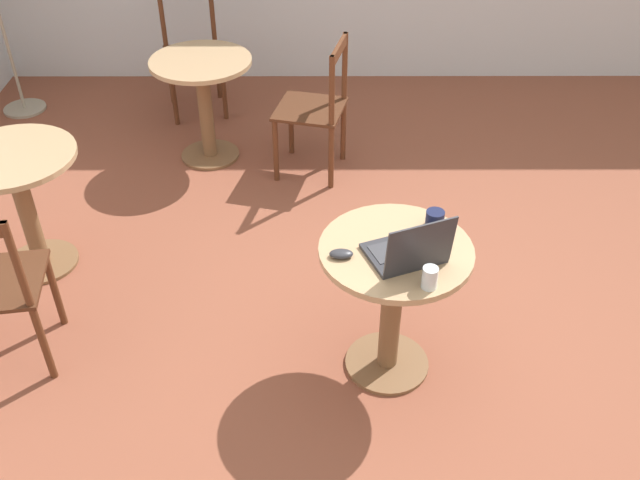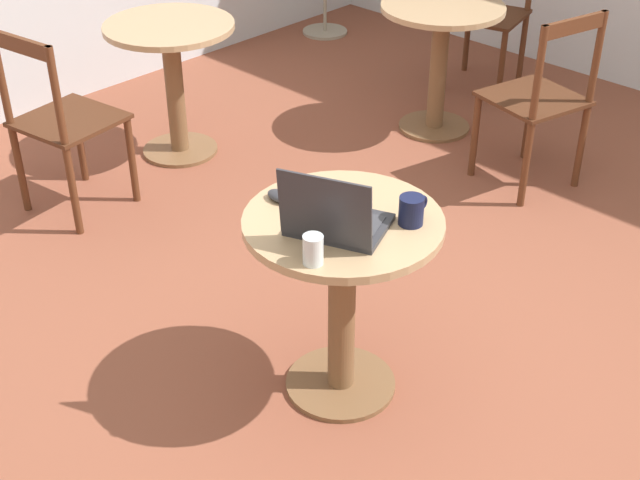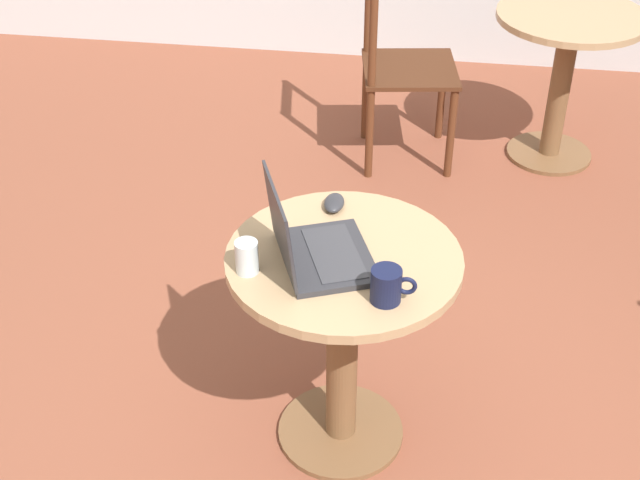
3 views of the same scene
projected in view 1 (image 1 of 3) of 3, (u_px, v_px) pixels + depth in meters
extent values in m
plane|color=brown|center=(440.00, 351.00, 3.52)|extent=(16.00, 16.00, 0.00)
cylinder|color=brown|center=(387.00, 363.00, 3.45)|extent=(0.40, 0.40, 0.02)
cylinder|color=brown|center=(391.00, 311.00, 3.24)|extent=(0.10, 0.10, 0.67)
cylinder|color=tan|center=(396.00, 251.00, 3.03)|extent=(0.66, 0.66, 0.03)
cylinder|color=brown|center=(210.00, 155.00, 5.01)|extent=(0.40, 0.40, 0.02)
cylinder|color=brown|center=(206.00, 110.00, 4.80)|extent=(0.10, 0.10, 0.67)
cylinder|color=tan|center=(200.00, 62.00, 4.59)|extent=(0.66, 0.66, 0.03)
cylinder|color=brown|center=(42.00, 262.00, 4.06)|extent=(0.40, 0.40, 0.02)
cylinder|color=brown|center=(27.00, 213.00, 3.85)|extent=(0.10, 0.10, 0.67)
cylinder|color=tan|center=(10.00, 157.00, 3.64)|extent=(0.66, 0.66, 0.03)
cylinder|color=#562D19|center=(276.00, 151.00, 4.64)|extent=(0.04, 0.04, 0.44)
cylinder|color=#562D19|center=(291.00, 124.00, 4.92)|extent=(0.04, 0.04, 0.44)
cylinder|color=#562D19|center=(331.00, 158.00, 4.57)|extent=(0.04, 0.04, 0.44)
cylinder|color=#562D19|center=(343.00, 130.00, 4.85)|extent=(0.04, 0.04, 0.44)
cube|color=#492715|center=(310.00, 109.00, 4.60)|extent=(0.51, 0.51, 0.02)
cylinder|color=#562D19|center=(332.00, 91.00, 4.28)|extent=(0.04, 0.04, 0.45)
cylinder|color=#562D19|center=(345.00, 66.00, 4.57)|extent=(0.04, 0.04, 0.45)
cube|color=#562D19|center=(339.00, 49.00, 4.31)|extent=(0.39, 0.12, 0.07)
cylinder|color=#562D19|center=(224.00, 92.00, 5.32)|extent=(0.04, 0.04, 0.44)
cylinder|color=#562D19|center=(174.00, 97.00, 5.25)|extent=(0.04, 0.04, 0.44)
cylinder|color=#562D19|center=(218.00, 71.00, 5.61)|extent=(0.04, 0.04, 0.44)
cylinder|color=#562D19|center=(170.00, 76.00, 5.54)|extent=(0.04, 0.04, 0.44)
cube|color=#492715|center=(193.00, 55.00, 5.29)|extent=(0.51, 0.51, 0.02)
cylinder|color=#562D19|center=(212.00, 13.00, 5.33)|extent=(0.04, 0.04, 0.45)
cylinder|color=#562D19|center=(162.00, 18.00, 5.26)|extent=(0.04, 0.04, 0.45)
cylinder|color=#562D19|center=(55.00, 290.00, 3.55)|extent=(0.04, 0.04, 0.44)
cylinder|color=#562D19|center=(44.00, 343.00, 3.26)|extent=(0.04, 0.04, 0.44)
cylinder|color=#562D19|center=(17.00, 265.00, 2.98)|extent=(0.04, 0.04, 0.45)
cylinder|color=#9E937F|center=(25.00, 108.00, 5.57)|extent=(0.32, 0.32, 0.02)
cylinder|color=#9E937F|center=(0.00, 17.00, 5.13)|extent=(0.02, 0.02, 1.45)
cube|color=#2D2D33|center=(403.00, 253.00, 2.98)|extent=(0.33, 0.37, 0.02)
cube|color=#38383D|center=(401.00, 248.00, 2.99)|extent=(0.21, 0.29, 0.00)
cube|color=#2D2D33|center=(420.00, 247.00, 2.81)|extent=(0.14, 0.29, 0.23)
cube|color=black|center=(420.00, 246.00, 2.81)|extent=(0.12, 0.27, 0.21)
ellipsoid|color=#2D2D33|center=(341.00, 254.00, 2.96)|extent=(0.06, 0.10, 0.03)
cylinder|color=#141938|center=(435.00, 221.00, 3.09)|extent=(0.08, 0.08, 0.10)
torus|color=#141938|center=(433.00, 213.00, 3.13)|extent=(0.05, 0.01, 0.05)
cylinder|color=silver|center=(430.00, 278.00, 2.79)|extent=(0.06, 0.06, 0.10)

